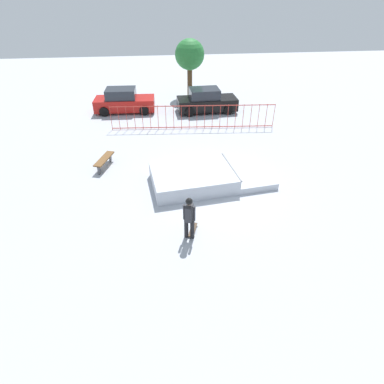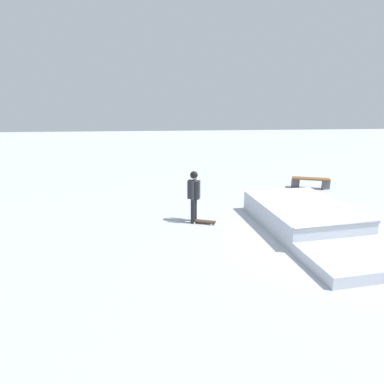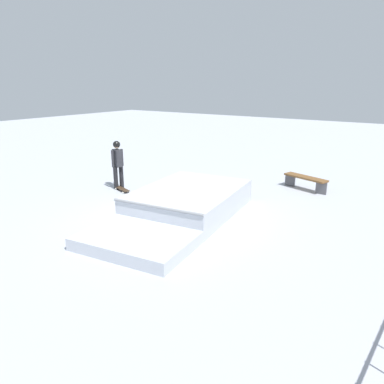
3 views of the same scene
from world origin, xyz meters
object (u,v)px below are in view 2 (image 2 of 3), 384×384
(skateboard, at_px, (204,221))
(park_bench, at_px, (311,181))
(skate_ramp, at_px, (310,221))
(skater, at_px, (194,193))

(skateboard, relative_size, park_bench, 0.50)
(skate_ramp, xyz_separation_m, skateboard, (-0.83, -3.21, -0.24))
(skater, bearing_deg, skateboard, 171.96)
(skate_ramp, xyz_separation_m, park_bench, (-4.63, 2.05, 0.04))
(skater, bearing_deg, skate_ramp, -176.19)
(skater, xyz_separation_m, skateboard, (0.16, 0.31, -0.93))
(skate_ramp, height_order, skateboard, skate_ramp)
(skater, relative_size, skateboard, 2.10)
(skateboard, bearing_deg, skate_ramp, -176.13)
(park_bench, bearing_deg, skate_ramp, -23.93)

